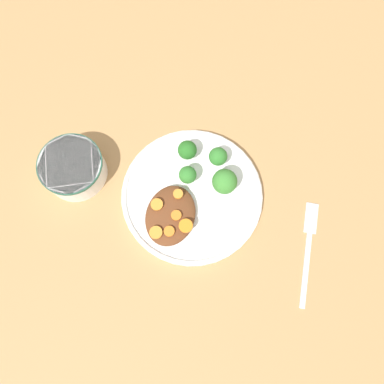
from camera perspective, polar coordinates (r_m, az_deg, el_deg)
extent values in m
plane|color=tan|center=(0.74, 0.00, -0.74)|extent=(4.00, 4.00, 0.00)
cylinder|color=white|center=(0.73, 0.00, -0.54)|extent=(0.27, 0.27, 0.02)
torus|color=white|center=(0.72, 0.00, -0.34)|extent=(0.27, 0.27, 0.01)
cylinder|color=white|center=(0.76, -17.59, 3.42)|extent=(0.12, 0.12, 0.06)
cylinder|color=#235B47|center=(0.74, -18.17, 4.09)|extent=(0.12, 0.12, 0.01)
cylinder|color=white|center=(0.75, -18.01, 3.91)|extent=(0.10, 0.10, 0.01)
ellipsoid|color=brown|center=(0.70, -3.30, -3.56)|extent=(0.09, 0.12, 0.02)
cylinder|color=#7FA85B|center=(0.72, -0.65, 2.12)|extent=(0.01, 0.01, 0.02)
sphere|color=#337A2D|center=(0.70, -0.67, 2.64)|extent=(0.03, 0.03, 0.03)
cylinder|color=#759E51|center=(0.72, 4.83, 0.98)|extent=(0.02, 0.02, 0.02)
sphere|color=#3D8433|center=(0.69, 5.00, 1.61)|extent=(0.05, 0.05, 0.05)
cylinder|color=#7FA85B|center=(0.74, -0.70, 5.82)|extent=(0.01, 0.01, 0.02)
sphere|color=#286B23|center=(0.72, -0.72, 6.42)|extent=(0.04, 0.04, 0.04)
cylinder|color=#759E51|center=(0.74, 3.89, 4.84)|extent=(0.01, 0.01, 0.02)
sphere|color=#337A2D|center=(0.72, 4.00, 5.43)|extent=(0.04, 0.04, 0.04)
cylinder|color=orange|center=(0.68, -5.52, -6.16)|extent=(0.02, 0.02, 0.00)
cylinder|color=orange|center=(0.68, -0.96, -5.17)|extent=(0.03, 0.03, 0.01)
cylinder|color=orange|center=(0.69, -5.37, -1.92)|extent=(0.02, 0.02, 0.01)
cylinder|color=orange|center=(0.69, -2.41, -3.57)|extent=(0.02, 0.02, 0.00)
cylinder|color=orange|center=(0.70, -2.13, -0.31)|extent=(0.02, 0.02, 0.01)
cylinder|color=orange|center=(0.68, -3.50, -5.99)|extent=(0.02, 0.02, 0.00)
cube|color=silver|center=(0.74, 16.98, -11.27)|extent=(0.02, 0.14, 0.01)
cube|color=silver|center=(0.76, 17.71, -3.79)|extent=(0.03, 0.06, 0.01)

